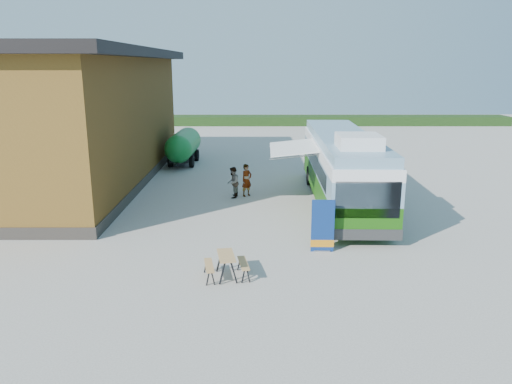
{
  "coord_description": "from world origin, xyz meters",
  "views": [
    {
      "loc": [
        -0.27,
        -18.39,
        6.65
      ],
      "look_at": [
        -0.24,
        2.02,
        1.4
      ],
      "focal_mm": 35.0,
      "sensor_mm": 36.0,
      "label": 1
    }
  ],
  "objects_px": {
    "bus": "(342,166)",
    "banner": "(323,231)",
    "picnic_table": "(226,261)",
    "person_a": "(247,180)",
    "slurry_tanker": "(184,145)",
    "person_b": "(233,182)"
  },
  "relations": [
    {
      "from": "banner",
      "to": "slurry_tanker",
      "type": "relative_size",
      "value": 0.32
    },
    {
      "from": "bus",
      "to": "slurry_tanker",
      "type": "height_order",
      "value": "bus"
    },
    {
      "from": "picnic_table",
      "to": "person_a",
      "type": "height_order",
      "value": "person_a"
    },
    {
      "from": "banner",
      "to": "person_b",
      "type": "bearing_deg",
      "value": 116.38
    },
    {
      "from": "bus",
      "to": "banner",
      "type": "xyz_separation_m",
      "value": [
        -1.78,
        -6.61,
        -1.07
      ]
    },
    {
      "from": "banner",
      "to": "picnic_table",
      "type": "relative_size",
      "value": 1.28
    },
    {
      "from": "bus",
      "to": "slurry_tanker",
      "type": "bearing_deg",
      "value": 133.66
    },
    {
      "from": "person_a",
      "to": "person_b",
      "type": "bearing_deg",
      "value": 165.63
    },
    {
      "from": "person_a",
      "to": "banner",
      "type": "bearing_deg",
      "value": -110.19
    },
    {
      "from": "banner",
      "to": "person_a",
      "type": "relative_size",
      "value": 1.17
    },
    {
      "from": "person_b",
      "to": "slurry_tanker",
      "type": "relative_size",
      "value": 0.26
    },
    {
      "from": "bus",
      "to": "banner",
      "type": "height_order",
      "value": "bus"
    },
    {
      "from": "picnic_table",
      "to": "person_a",
      "type": "distance_m",
      "value": 10.23
    },
    {
      "from": "person_b",
      "to": "slurry_tanker",
      "type": "bearing_deg",
      "value": -149.78
    },
    {
      "from": "person_a",
      "to": "slurry_tanker",
      "type": "height_order",
      "value": "slurry_tanker"
    },
    {
      "from": "person_b",
      "to": "slurry_tanker",
      "type": "distance_m",
      "value": 9.71
    },
    {
      "from": "bus",
      "to": "banner",
      "type": "distance_m",
      "value": 6.93
    },
    {
      "from": "banner",
      "to": "slurry_tanker",
      "type": "distance_m",
      "value": 18.11
    },
    {
      "from": "banner",
      "to": "person_b",
      "type": "height_order",
      "value": "banner"
    },
    {
      "from": "bus",
      "to": "person_a",
      "type": "distance_m",
      "value": 4.96
    },
    {
      "from": "bus",
      "to": "person_b",
      "type": "height_order",
      "value": "bus"
    },
    {
      "from": "banner",
      "to": "bus",
      "type": "bearing_deg",
      "value": 76.07
    }
  ]
}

